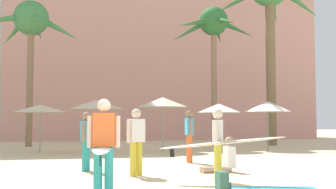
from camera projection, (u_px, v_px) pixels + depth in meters
hotel_pink at (159, 36)px, 36.52m from camera, size 23.81×9.30×17.50m
palm_tree_far_left at (213, 29)px, 24.74m from camera, size 5.17×5.12×8.05m
palm_tree_right at (31, 25)px, 23.82m from camera, size 5.43×5.60×8.15m
cafe_umbrella_0 at (97, 105)px, 18.96m from camera, size 2.43×2.43×2.34m
cafe_umbrella_2 at (40, 109)px, 18.93m from camera, size 2.47×2.47×2.13m
cafe_umbrella_4 at (268, 107)px, 20.62m from camera, size 2.24×2.24×2.36m
cafe_umbrella_5 at (163, 102)px, 19.52m from camera, size 2.28×2.28×2.49m
cafe_umbrella_7 at (219, 108)px, 19.99m from camera, size 2.06×2.06×2.22m
backpack at (223, 183)px, 8.11m from camera, size 0.24×0.30×0.42m
person_near_right at (103, 144)px, 7.89m from camera, size 0.62×2.74×1.79m
person_near_left at (224, 160)px, 11.60m from camera, size 0.94×0.42×0.96m
person_mid_left at (220, 142)px, 9.66m from camera, size 2.82×1.16×1.67m
person_far_left at (189, 134)px, 14.28m from camera, size 0.24×0.60×1.75m
person_far_right at (86, 139)px, 11.88m from camera, size 0.34×0.60×1.64m
person_mid_right at (136, 139)px, 10.79m from camera, size 0.56×0.42×1.70m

